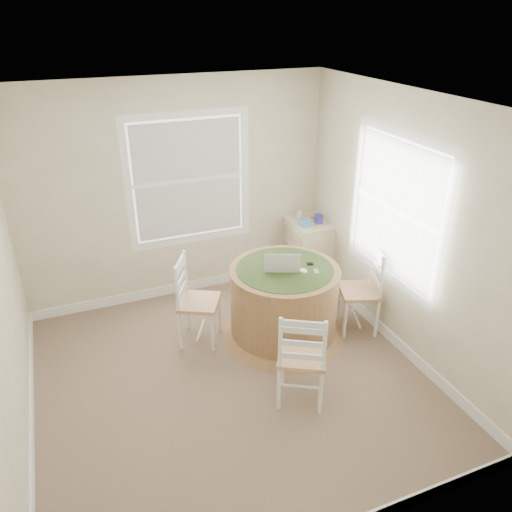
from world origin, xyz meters
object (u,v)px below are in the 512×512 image
chair_near (302,356)px  round_table (284,300)px  laptop (282,266)px  corner_chest (307,250)px  chair_left (199,302)px  chair_right (359,291)px

chair_near → round_table: bearing=-75.5°
laptop → corner_chest: bearing=-106.3°
chair_left → laptop: 0.94m
chair_left → corner_chest: chair_left is taller
chair_near → chair_right: size_ratio=1.00×
chair_near → laptop: size_ratio=2.09×
chair_left → laptop: (0.82, -0.26, 0.38)m
chair_near → corner_chest: 2.26m
round_table → corner_chest: (0.82, 1.05, -0.04)m
chair_near → laptop: (0.23, 0.95, 0.38)m
chair_left → laptop: laptop is taller
laptop → corner_chest: laptop is taller
round_table → chair_near: 0.97m
chair_left → chair_right: (1.67, -0.44, 0.00)m
chair_left → chair_near: 1.34m
round_table → chair_near: chair_near is taller
chair_right → laptop: bearing=-83.0°
chair_left → round_table: bearing=-79.6°
laptop → chair_right: bearing=-168.8°
round_table → chair_left: size_ratio=1.40×
chair_left → chair_near: bearing=-126.0°
chair_left → chair_near: (0.59, -1.20, 0.00)m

